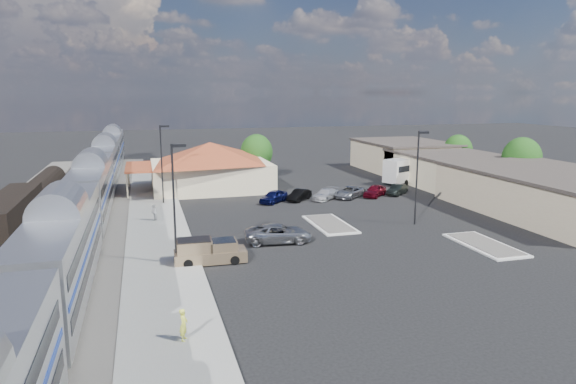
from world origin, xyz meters
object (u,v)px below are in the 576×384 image
object	(u,v)px
pickup_truck	(210,252)
coach_bus	(414,168)
suv	(279,233)
station_depot	(210,166)

from	to	relation	value
pickup_truck	coach_bus	bearing A→B (deg)	-48.03
coach_bus	suv	bearing A→B (deg)	107.58
station_depot	coach_bus	size ratio (longest dim) A/B	1.66
station_depot	coach_bus	distance (m)	28.69
station_depot	coach_bus	xyz separation A→B (m)	(28.56, -2.48, -1.08)
station_depot	suv	xyz separation A→B (m)	(2.32, -26.31, -2.34)
coach_bus	station_depot	bearing A→B (deg)	60.38
station_depot	pickup_truck	size ratio (longest dim) A/B	3.42
station_depot	suv	distance (m)	26.51
station_depot	coach_bus	world-z (taller)	station_depot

